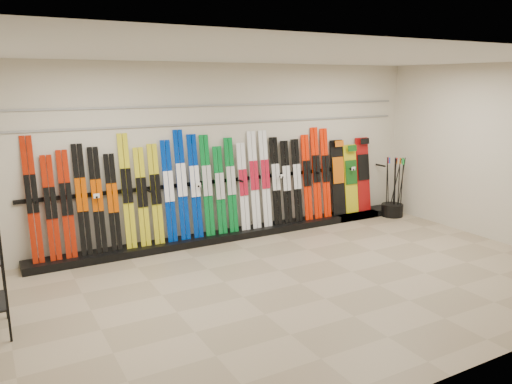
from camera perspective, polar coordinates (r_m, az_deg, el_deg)
floor at (r=6.93m, az=5.14°, el=-10.38°), size 8.00×8.00×0.00m
back_wall at (r=8.64m, az=-4.03°, el=4.57°), size 8.00×0.00×8.00m
right_wall at (r=9.34m, az=26.14°, el=3.92°), size 0.00×5.00×5.00m
ceiling at (r=6.39m, az=5.68°, el=15.24°), size 8.00×8.00×0.00m
ski_rack_base at (r=8.86m, az=-1.96°, el=-4.75°), size 8.00×0.40×0.12m
skis at (r=8.42m, az=-6.34°, el=0.45°), size 5.37×0.28×1.83m
snowboards at (r=10.12m, az=10.79°, el=1.72°), size 0.94×0.23×1.47m
pole_bin at (r=10.56m, az=15.29°, el=-2.00°), size 0.44×0.44×0.25m
ski_poles at (r=10.46m, az=15.59°, el=0.58°), size 0.32×0.37×1.18m
slatwall_rail_0 at (r=8.57m, az=-4.03°, el=7.87°), size 7.60×0.02×0.03m
slatwall_rail_1 at (r=8.55m, az=-4.06°, el=9.87°), size 7.60×0.02×0.03m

